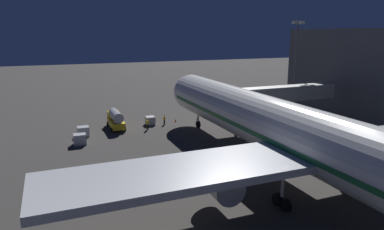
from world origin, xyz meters
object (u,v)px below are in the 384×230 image
(ground_crew_near_nose_gear, at_px, (147,124))
(apron_floodlight_mast, at_px, (296,59))
(traffic_cone_nose_port, at_px, (197,118))
(jet_bridge, at_px, (272,94))
(baggage_container_near_belt, at_px, (83,131))
(fuel_tanker, at_px, (116,119))
(baggage_container_mid_row, at_px, (80,139))
(baggage_container_far_row, at_px, (150,120))
(ground_crew_by_belt_loader, at_px, (164,119))
(airliner_at_gate, at_px, (318,144))
(traffic_cone_nose_starboard, at_px, (176,120))

(ground_crew_near_nose_gear, bearing_deg, apron_floodlight_mast, -172.10)
(apron_floodlight_mast, distance_m, traffic_cone_nose_port, 25.57)
(jet_bridge, xyz_separation_m, baggage_container_near_belt, (30.94, -6.45, -4.97))
(apron_floodlight_mast, height_order, fuel_tanker, apron_floodlight_mast)
(baggage_container_mid_row, bearing_deg, baggage_container_far_row, -150.02)
(apron_floodlight_mast, relative_size, ground_crew_by_belt_loader, 11.00)
(airliner_at_gate, xyz_separation_m, apron_floodlight_mast, (-25.50, -35.90, 5.02))
(apron_floodlight_mast, distance_m, traffic_cone_nose_starboard, 29.63)
(jet_bridge, xyz_separation_m, ground_crew_near_nose_gear, (20.39, -6.45, -4.74))
(baggage_container_far_row, relative_size, traffic_cone_nose_port, 3.06)
(apron_floodlight_mast, distance_m, fuel_tanker, 39.83)
(apron_floodlight_mast, bearing_deg, airliner_at_gate, 54.62)
(apron_floodlight_mast, xyz_separation_m, baggage_container_far_row, (32.61, 1.58, -9.98))
(airliner_at_gate, bearing_deg, traffic_cone_nose_starboard, -86.35)
(fuel_tanker, xyz_separation_m, baggage_container_mid_row, (6.64, 7.31, -0.86))
(apron_floodlight_mast, xyz_separation_m, baggage_container_near_belt, (44.50, 4.71, -9.93))
(ground_crew_near_nose_gear, height_order, traffic_cone_nose_port, ground_crew_near_nose_gear)
(ground_crew_near_nose_gear, bearing_deg, airliner_at_gate, 105.16)
(baggage_container_near_belt, xyz_separation_m, baggage_container_mid_row, (0.89, 4.24, 0.01))
(airliner_at_gate, height_order, baggage_container_mid_row, airliner_at_gate)
(fuel_tanker, distance_m, baggage_container_mid_row, 9.91)
(airliner_at_gate, xyz_separation_m, traffic_cone_nose_starboard, (2.20, -34.50, -5.41))
(baggage_container_near_belt, xyz_separation_m, ground_crew_near_nose_gear, (-10.55, 0.00, 0.24))
(traffic_cone_nose_port, bearing_deg, apron_floodlight_mast, -176.56)
(apron_floodlight_mast, xyz_separation_m, traffic_cone_nose_port, (23.30, 1.40, -10.43))
(fuel_tanker, distance_m, traffic_cone_nose_starboard, 11.14)
(airliner_at_gate, xyz_separation_m, ground_crew_near_nose_gear, (8.45, -31.19, -4.67))
(airliner_at_gate, bearing_deg, jet_bridge, -115.77)
(airliner_at_gate, xyz_separation_m, fuel_tanker, (13.25, -34.26, -4.04))
(airliner_at_gate, distance_m, baggage_container_far_row, 35.40)
(ground_crew_by_belt_loader, bearing_deg, airliner_at_gate, 98.09)
(baggage_container_mid_row, bearing_deg, traffic_cone_nose_starboard, -156.88)
(baggage_container_far_row, xyz_separation_m, ground_crew_near_nose_gear, (1.34, 3.14, 0.29))
(apron_floodlight_mast, height_order, ground_crew_by_belt_loader, apron_floodlight_mast)
(traffic_cone_nose_port, bearing_deg, fuel_tanker, 0.88)
(airliner_at_gate, height_order, apron_floodlight_mast, airliner_at_gate)
(airliner_at_gate, distance_m, ground_crew_by_belt_loader, 34.06)
(jet_bridge, height_order, traffic_cone_nose_port, jet_bridge)
(airliner_at_gate, bearing_deg, baggage_container_near_belt, -58.65)
(jet_bridge, height_order, baggage_container_far_row, jet_bridge)
(jet_bridge, relative_size, traffic_cone_nose_starboard, 40.49)
(apron_floodlight_mast, distance_m, baggage_container_mid_row, 47.32)
(airliner_at_gate, distance_m, baggage_container_near_belt, 36.85)
(apron_floodlight_mast, height_order, baggage_container_mid_row, apron_floodlight_mast)
(baggage_container_mid_row, bearing_deg, airliner_at_gate, 126.43)
(ground_crew_by_belt_loader, relative_size, traffic_cone_nose_port, 3.06)
(fuel_tanker, height_order, baggage_container_mid_row, fuel_tanker)
(jet_bridge, bearing_deg, traffic_cone_nose_port, -45.08)
(airliner_at_gate, relative_size, baggage_container_far_row, 42.86)
(apron_floodlight_mast, distance_m, baggage_container_far_row, 34.14)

